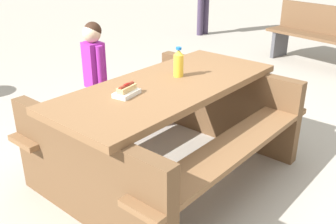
{
  "coord_description": "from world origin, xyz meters",
  "views": [
    {
      "loc": [
        1.69,
        1.97,
        1.68
      ],
      "look_at": [
        0.0,
        0.0,
        0.52
      ],
      "focal_mm": 41.0,
      "sensor_mm": 36.0,
      "label": 1
    }
  ],
  "objects": [
    {
      "name": "ground_plane",
      "position": [
        0.0,
        0.0,
        0.0
      ],
      "size": [
        30.0,
        30.0,
        0.0
      ],
      "primitive_type": "plane",
      "color": "#ADA599",
      "rests_on": "ground"
    },
    {
      "name": "child_in_coat",
      "position": [
        0.06,
        -0.93,
        0.68
      ],
      "size": [
        0.17,
        0.26,
        1.06
      ],
      "color": "#262633",
      "rests_on": "ground"
    },
    {
      "name": "park_bench_near",
      "position": [
        -3.6,
        -0.81,
        0.45
      ],
      "size": [
        0.45,
        1.51,
        0.85
      ],
      "color": "brown",
      "rests_on": "ground"
    },
    {
      "name": "hotdog_tray",
      "position": [
        0.36,
        -0.0,
        0.78
      ],
      "size": [
        0.21,
        0.16,
        0.08
      ],
      "color": "white",
      "rests_on": "picnic_table"
    },
    {
      "name": "soda_bottle",
      "position": [
        -0.16,
        -0.07,
        0.85
      ],
      "size": [
        0.07,
        0.07,
        0.22
      ],
      "color": "yellow",
      "rests_on": "picnic_table"
    },
    {
      "name": "picnic_table",
      "position": [
        0.0,
        0.0,
        0.44
      ],
      "size": [
        1.99,
        1.66,
        0.75
      ],
      "color": "brown",
      "rests_on": "ground"
    }
  ]
}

